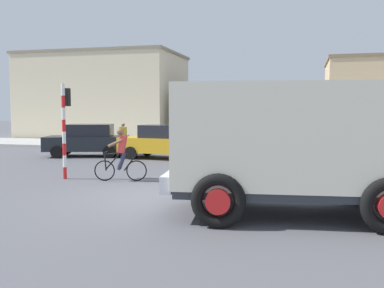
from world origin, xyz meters
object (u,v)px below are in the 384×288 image
at_px(cyclist, 121,155).
at_px(car_white_mid, 88,140).
at_px(traffic_light_pole, 65,118).
at_px(car_red_near, 163,141).
at_px(pedestrian_near_kerb, 123,138).
at_px(truck_foreground, 295,141).

distance_m(cyclist, car_white_mid, 7.85).
bearing_deg(traffic_light_pole, car_red_near, 78.34).
xyz_separation_m(cyclist, car_white_mid, (-4.62, 6.35, -0.05)).
bearing_deg(car_red_near, cyclist, -83.94).
bearing_deg(pedestrian_near_kerb, car_red_near, -28.18).
bearing_deg(car_white_mid, traffic_light_pole, -67.61).
height_order(traffic_light_pole, car_white_mid, traffic_light_pole).
xyz_separation_m(car_red_near, car_white_mid, (-3.95, -0.03, 0.00)).
bearing_deg(cyclist, traffic_light_pole, -179.16).
xyz_separation_m(truck_foreground, cyclist, (-5.60, 3.25, -0.80)).
relative_size(traffic_light_pole, car_red_near, 0.77).
bearing_deg(car_white_mid, car_red_near, 0.40).
distance_m(traffic_light_pole, car_white_mid, 7.01).
bearing_deg(car_red_near, car_white_mid, -179.60).
bearing_deg(car_white_mid, pedestrian_near_kerb, 49.33).
bearing_deg(car_white_mid, truck_foreground, -43.19).
bearing_deg(pedestrian_near_kerb, traffic_light_pole, -80.12).
height_order(traffic_light_pole, car_red_near, traffic_light_pole).
bearing_deg(truck_foreground, pedestrian_near_kerb, 129.01).
distance_m(truck_foreground, traffic_light_pole, 8.26).
relative_size(car_red_near, car_white_mid, 0.96).
bearing_deg(car_white_mid, cyclist, -53.92).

